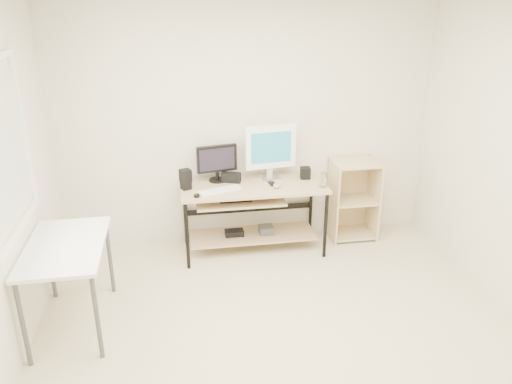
{
  "coord_description": "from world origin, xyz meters",
  "views": [
    {
      "loc": [
        -0.77,
        -3.09,
        2.6
      ],
      "look_at": [
        -0.03,
        1.3,
        0.81
      ],
      "focal_mm": 35.0,
      "sensor_mm": 36.0,
      "label": 1
    }
  ],
  "objects_px": {
    "side_table": "(66,254)",
    "shelf_unit": "(352,198)",
    "white_imac": "(271,148)",
    "desk": "(251,204)",
    "audio_controller": "(185,178)",
    "black_monitor": "(217,161)"
  },
  "relations": [
    {
      "from": "side_table",
      "to": "white_imac",
      "type": "height_order",
      "value": "white_imac"
    },
    {
      "from": "black_monitor",
      "to": "white_imac",
      "type": "height_order",
      "value": "white_imac"
    },
    {
      "from": "shelf_unit",
      "to": "white_imac",
      "type": "height_order",
      "value": "white_imac"
    },
    {
      "from": "white_imac",
      "to": "desk",
      "type": "bearing_deg",
      "value": -155.28
    },
    {
      "from": "side_table",
      "to": "white_imac",
      "type": "relative_size",
      "value": 1.72
    },
    {
      "from": "side_table",
      "to": "black_monitor",
      "type": "relative_size",
      "value": 2.34
    },
    {
      "from": "side_table",
      "to": "shelf_unit",
      "type": "height_order",
      "value": "shelf_unit"
    },
    {
      "from": "black_monitor",
      "to": "white_imac",
      "type": "xyz_separation_m",
      "value": [
        0.56,
        -0.02,
        0.11
      ]
    },
    {
      "from": "shelf_unit",
      "to": "audio_controller",
      "type": "height_order",
      "value": "shelf_unit"
    },
    {
      "from": "white_imac",
      "to": "audio_controller",
      "type": "distance_m",
      "value": 0.94
    },
    {
      "from": "shelf_unit",
      "to": "black_monitor",
      "type": "distance_m",
      "value": 1.59
    },
    {
      "from": "side_table",
      "to": "audio_controller",
      "type": "bearing_deg",
      "value": 49.85
    },
    {
      "from": "white_imac",
      "to": "side_table",
      "type": "bearing_deg",
      "value": -154.75
    },
    {
      "from": "desk",
      "to": "shelf_unit",
      "type": "relative_size",
      "value": 1.67
    },
    {
      "from": "shelf_unit",
      "to": "black_monitor",
      "type": "height_order",
      "value": "black_monitor"
    },
    {
      "from": "side_table",
      "to": "shelf_unit",
      "type": "xyz_separation_m",
      "value": [
        2.83,
        1.22,
        -0.22
      ]
    },
    {
      "from": "shelf_unit",
      "to": "audio_controller",
      "type": "relative_size",
      "value": 6.12
    },
    {
      "from": "desk",
      "to": "audio_controller",
      "type": "bearing_deg",
      "value": 170.84
    },
    {
      "from": "white_imac",
      "to": "shelf_unit",
      "type": "bearing_deg",
      "value": -6.55
    },
    {
      "from": "desk",
      "to": "audio_controller",
      "type": "distance_m",
      "value": 0.74
    },
    {
      "from": "side_table",
      "to": "shelf_unit",
      "type": "bearing_deg",
      "value": 23.33
    },
    {
      "from": "side_table",
      "to": "black_monitor",
      "type": "xyz_separation_m",
      "value": [
        1.33,
        1.23,
        0.3
      ]
    }
  ]
}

